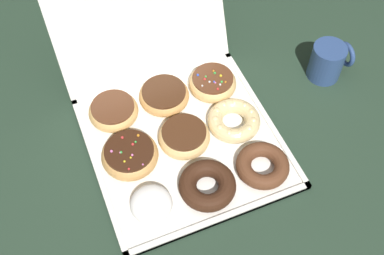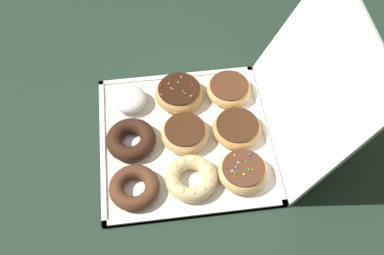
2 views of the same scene
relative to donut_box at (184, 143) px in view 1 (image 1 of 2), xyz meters
name	(u,v)px [view 1 (image 1 of 2)]	position (x,y,z in m)	size (l,w,h in m)	color
ground_plane	(184,144)	(0.00, 0.00, -0.01)	(3.00, 3.00, 0.00)	#233828
donut_box	(184,143)	(0.00, 0.00, 0.00)	(0.41, 0.41, 0.01)	white
box_lid_open	(137,5)	(0.00, 0.28, 0.17)	(0.41, 0.38, 0.01)	white
powdered_filled_donut_0	(151,204)	(-0.12, -0.13, 0.03)	(0.09, 0.09, 0.04)	white
chocolate_cake_ring_donut_1	(206,186)	(0.00, -0.13, 0.02)	(0.12, 0.12, 0.04)	#381E11
chocolate_cake_ring_donut_2	(263,165)	(0.13, -0.13, 0.02)	(0.11, 0.11, 0.03)	#59331E
sprinkle_donut_3	(130,155)	(-0.12, 0.00, 0.03)	(0.12, 0.12, 0.04)	tan
chocolate_frosted_donut_4	(184,135)	(0.00, 0.00, 0.03)	(0.11, 0.11, 0.04)	#E5B770
cruller_donut_5	(234,121)	(0.12, 0.00, 0.02)	(0.12, 0.12, 0.04)	#EACC8C
chocolate_frosted_donut_6	(113,111)	(-0.12, 0.13, 0.02)	(0.11, 0.11, 0.04)	tan
chocolate_frosted_donut_7	(165,95)	(0.00, 0.13, 0.02)	(0.12, 0.12, 0.04)	tan
sprinkle_donut_8	(213,83)	(0.12, 0.12, 0.03)	(0.11, 0.11, 0.04)	#E5B770
coffee_mug	(328,61)	(0.40, 0.06, 0.04)	(0.10, 0.08, 0.09)	navy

